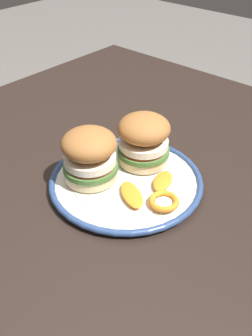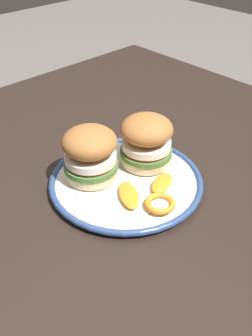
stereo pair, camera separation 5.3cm
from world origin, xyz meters
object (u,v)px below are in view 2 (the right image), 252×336
object	(u,v)px
sandwich_half_left	(90,153)
sandwich_half_right	(146,140)
dinner_plate	(126,181)
dining_table	(89,221)

from	to	relation	value
sandwich_half_left	sandwich_half_right	bearing A→B (deg)	-20.40
sandwich_half_left	sandwich_half_right	distance (m)	0.11
sandwich_half_left	dinner_plate	bearing A→B (deg)	-50.94
dining_table	sandwich_half_right	size ratio (longest dim) A/B	10.14
dining_table	sandwich_half_right	world-z (taller)	sandwich_half_right
sandwich_half_right	dinner_plate	bearing A→B (deg)	-169.86
dining_table	sandwich_half_left	world-z (taller)	sandwich_half_left
dinner_plate	sandwich_half_left	size ratio (longest dim) A/B	2.25
dinner_plate	sandwich_half_right	bearing A→B (deg)	10.14
dinner_plate	sandwich_half_left	world-z (taller)	sandwich_half_left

